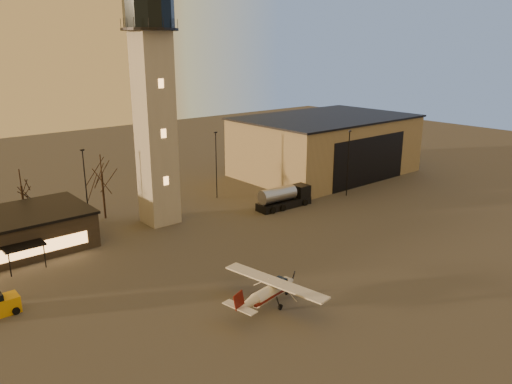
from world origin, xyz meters
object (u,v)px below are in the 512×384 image
Objects in this scene: hangar at (325,145)px; fuel_truck at (284,199)px; control_tower at (154,96)px; cessna_front at (272,293)px.

hangar reaches higher than fuel_truck.
control_tower is at bearing -173.69° from hangar.
control_tower is 2.99× the size of cessna_front.
control_tower is 23.21m from fuel_truck.
fuel_truck is at bearing -152.79° from hangar.
control_tower is 1.07× the size of hangar.
hangar is 3.56× the size of fuel_truck.
control_tower is 37.90m from hangar.
hangar is at bearing 6.31° from control_tower.
hangar is 2.80× the size of cessna_front.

